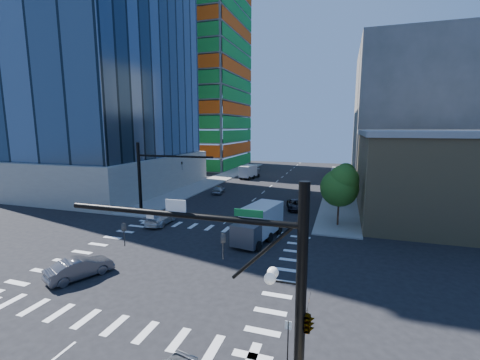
% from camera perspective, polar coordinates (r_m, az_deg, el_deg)
% --- Properties ---
extents(ground, '(160.00, 160.00, 0.00)m').
position_cam_1_polar(ground, '(28.03, -11.03, -13.88)').
color(ground, black).
rests_on(ground, ground).
extents(road_markings, '(20.00, 20.00, 0.01)m').
position_cam_1_polar(road_markings, '(28.03, -11.03, -13.87)').
color(road_markings, silver).
rests_on(road_markings, ground).
extents(sidewalk_ne, '(5.00, 60.00, 0.15)m').
position_cam_1_polar(sidewalk_ne, '(63.40, 17.40, -0.99)').
color(sidewalk_ne, gray).
rests_on(sidewalk_ne, ground).
extents(sidewalk_nw, '(5.00, 60.00, 0.15)m').
position_cam_1_polar(sidewalk_nw, '(68.22, -4.07, 0.12)').
color(sidewalk_nw, gray).
rests_on(sidewalk_nw, ground).
extents(construction_building, '(25.16, 34.50, 70.60)m').
position_cam_1_polar(construction_building, '(94.43, -7.86, 17.56)').
color(construction_building, gray).
rests_on(construction_building, ground).
extents(commercial_building, '(20.50, 22.50, 10.60)m').
position_cam_1_polar(commercial_building, '(46.47, 33.04, 0.83)').
color(commercial_building, '#8D7A52').
rests_on(commercial_building, ground).
extents(bg_building_ne, '(24.00, 30.00, 28.00)m').
position_cam_1_polar(bg_building_ne, '(78.82, 28.81, 10.41)').
color(bg_building_ne, '#595750').
rests_on(bg_building_ne, ground).
extents(signal_mast_se, '(10.51, 2.48, 9.00)m').
position_cam_1_polar(signal_mast_se, '(12.65, 6.52, -18.84)').
color(signal_mast_se, black).
rests_on(signal_mast_se, sidewalk_se).
extents(signal_mast_nw, '(10.20, 0.40, 9.00)m').
position_cam_1_polar(signal_mast_nw, '(41.21, -15.77, 1.35)').
color(signal_mast_nw, black).
rests_on(signal_mast_nw, sidewalk_nw).
extents(tree_south, '(4.16, 4.16, 6.82)m').
position_cam_1_polar(tree_south, '(36.90, 17.47, -0.90)').
color(tree_south, '#382316').
rests_on(tree_south, sidewalk_ne).
extents(tree_north, '(3.54, 3.52, 5.78)m').
position_cam_1_polar(tree_north, '(48.86, 17.93, 0.67)').
color(tree_north, '#382316').
rests_on(tree_north, sidewalk_ne).
extents(no_parking_sign, '(0.30, 0.06, 2.20)m').
position_cam_1_polar(no_parking_sign, '(16.64, 8.53, -25.95)').
color(no_parking_sign, black).
rests_on(no_parking_sign, ground).
extents(car_nb_far, '(3.11, 4.97, 1.28)m').
position_cam_1_polar(car_nb_far, '(44.04, 9.82, -4.37)').
color(car_nb_far, black).
rests_on(car_nb_far, ground).
extents(car_sb_near, '(2.41, 5.14, 1.45)m').
position_cam_1_polar(car_sb_near, '(38.09, -13.90, -6.54)').
color(car_sb_near, silver).
rests_on(car_sb_near, ground).
extents(car_sb_mid, '(2.25, 4.27, 1.39)m').
position_cam_1_polar(car_sb_mid, '(54.02, -3.82, -1.65)').
color(car_sb_mid, '#96989D').
rests_on(car_sb_mid, ground).
extents(car_sb_cross, '(3.39, 4.86, 1.52)m').
position_cam_1_polar(car_sb_cross, '(27.16, -26.60, -13.78)').
color(car_sb_cross, '#504F54').
rests_on(car_sb_cross, ground).
extents(box_truck_near, '(3.85, 6.80, 3.37)m').
position_cam_1_polar(box_truck_near, '(31.52, 3.13, -8.18)').
color(box_truck_near, black).
rests_on(box_truck_near, ground).
extents(box_truck_far, '(3.38, 5.84, 2.88)m').
position_cam_1_polar(box_truck_far, '(69.60, 1.79, 1.32)').
color(box_truck_far, black).
rests_on(box_truck_far, ground).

